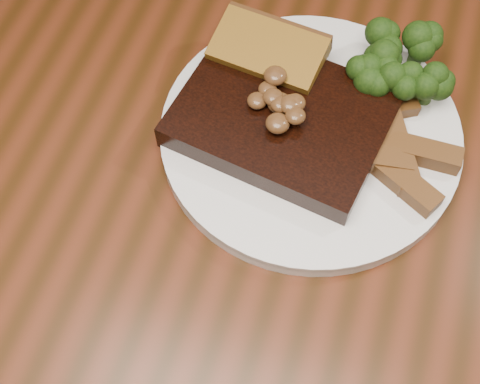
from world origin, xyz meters
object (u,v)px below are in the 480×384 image
(potato_wedges, at_px, (397,139))
(garlic_bread, at_px, (267,66))
(dining_table, at_px, (246,239))
(steak, at_px, (282,119))
(plate, at_px, (310,135))

(potato_wedges, bearing_deg, garlic_bread, 161.75)
(dining_table, relative_size, steak, 8.75)
(plate, height_order, potato_wedges, potato_wedges)
(plate, relative_size, garlic_bread, 2.70)
(dining_table, height_order, steak, steak)
(steak, relative_size, garlic_bread, 1.78)
(steak, bearing_deg, potato_wedges, 15.42)
(garlic_bread, xyz_separation_m, potato_wedges, (0.13, -0.04, 0.00))
(plate, relative_size, potato_wedges, 2.69)
(plate, bearing_deg, garlic_bread, 138.01)
(garlic_bread, bearing_deg, steak, -54.25)
(garlic_bread, bearing_deg, plate, -35.22)
(plate, distance_m, potato_wedges, 0.08)
(steak, bearing_deg, dining_table, -89.08)
(plate, xyz_separation_m, steak, (-0.03, -0.00, 0.02))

